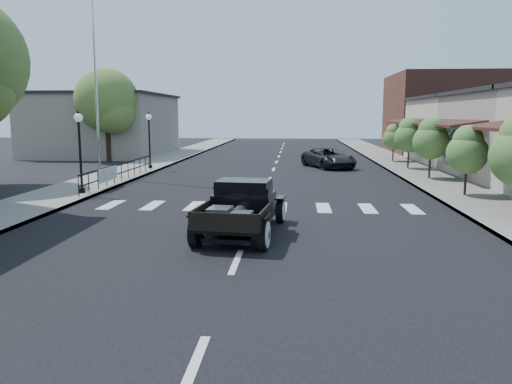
{
  "coord_description": "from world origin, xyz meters",
  "views": [
    {
      "loc": [
        1.33,
        -14.13,
        3.39
      ],
      "look_at": [
        0.13,
        1.29,
        1.0
      ],
      "focal_mm": 35.0,
      "sensor_mm": 36.0,
      "label": 1
    }
  ],
  "objects": [
    {
      "name": "big_tree_far",
      "position": [
        -12.5,
        22.0,
        3.39
      ],
      "size": [
        4.62,
        4.62,
        6.79
      ],
      "primitive_type": null,
      "color": "#536D2E",
      "rests_on": "ground"
    },
    {
      "name": "storefront_far",
      "position": [
        15.0,
        22.0,
        2.25
      ],
      "size": [
        10.0,
        9.0,
        4.5
      ],
      "primitive_type": "cube",
      "color": "beige",
      "rests_on": "ground"
    },
    {
      "name": "road",
      "position": [
        0.0,
        15.0,
        0.01
      ],
      "size": [
        14.0,
        80.0,
        0.02
      ],
      "primitive_type": "cube",
      "color": "black",
      "rests_on": "ground"
    },
    {
      "name": "hotrod_pickup",
      "position": [
        -0.14,
        -0.31,
        0.8
      ],
      "size": [
        2.64,
        4.81,
        1.59
      ],
      "primitive_type": null,
      "rotation": [
        0.0,
        0.0,
        -0.11
      ],
      "color": "black",
      "rests_on": "ground"
    },
    {
      "name": "lamp_post_b",
      "position": [
        -7.6,
        6.0,
        1.87
      ],
      "size": [
        0.36,
        0.36,
        3.44
      ],
      "primitive_type": null,
      "color": "black",
      "rests_on": "sidewalk_left"
    },
    {
      "name": "flagpole",
      "position": [
        -9.2,
        12.0,
        6.73
      ],
      "size": [
        0.12,
        0.12,
        13.16
      ],
      "primitive_type": "cylinder",
      "color": "silver",
      "rests_on": "sidewalk_left"
    },
    {
      "name": "small_tree_b",
      "position": [
        8.3,
        6.68,
        1.52
      ],
      "size": [
        1.64,
        1.64,
        2.74
      ],
      "primitive_type": null,
      "color": "#4B7234",
      "rests_on": "sidewalk_right"
    },
    {
      "name": "ground",
      "position": [
        0.0,
        0.0,
        0.0
      ],
      "size": [
        120.0,
        120.0,
        0.0
      ],
      "primitive_type": "plane",
      "color": "black",
      "rests_on": "ground"
    },
    {
      "name": "small_tree_d",
      "position": [
        8.3,
        17.16,
        1.65
      ],
      "size": [
        1.8,
        1.8,
        3.01
      ],
      "primitive_type": null,
      "color": "#4B7234",
      "rests_on": "sidewalk_right"
    },
    {
      "name": "low_building_left",
      "position": [
        -15.0,
        28.0,
        2.5
      ],
      "size": [
        10.0,
        12.0,
        5.0
      ],
      "primitive_type": "cube",
      "color": "gray",
      "rests_on": "ground"
    },
    {
      "name": "sidewalk_right",
      "position": [
        8.5,
        15.0,
        0.07
      ],
      "size": [
        3.0,
        80.0,
        0.15
      ],
      "primitive_type": "cube",
      "color": "gray",
      "rests_on": "ground"
    },
    {
      "name": "lamp_post_c",
      "position": [
        -7.6,
        16.0,
        1.87
      ],
      "size": [
        0.36,
        0.36,
        3.44
      ],
      "primitive_type": null,
      "color": "black",
      "rests_on": "sidewalk_left"
    },
    {
      "name": "road_markings",
      "position": [
        0.0,
        10.0,
        0.0
      ],
      "size": [
        12.0,
        60.0,
        0.06
      ],
      "primitive_type": null,
      "color": "silver",
      "rests_on": "ground"
    },
    {
      "name": "small_tree_c",
      "position": [
        8.3,
        12.2,
        1.67
      ],
      "size": [
        1.82,
        1.82,
        3.03
      ],
      "primitive_type": null,
      "color": "#4B7234",
      "rests_on": "sidewalk_right"
    },
    {
      "name": "banner",
      "position": [
        -7.22,
        8.0,
        0.45
      ],
      "size": [
        0.04,
        2.2,
        0.6
      ],
      "primitive_type": null,
      "color": "silver",
      "rests_on": "sidewalk_left"
    },
    {
      "name": "second_car",
      "position": [
        3.5,
        18.34,
        0.64
      ],
      "size": [
        3.76,
        5.07,
        1.28
      ],
      "primitive_type": "imported",
      "rotation": [
        0.0,
        0.0,
        0.4
      ],
      "color": "black",
      "rests_on": "ground"
    },
    {
      "name": "sidewalk_left",
      "position": [
        -8.5,
        15.0,
        0.07
      ],
      "size": [
        3.0,
        80.0,
        0.15
      ],
      "primitive_type": "cube",
      "color": "gray",
      "rests_on": "ground"
    },
    {
      "name": "small_tree_e",
      "position": [
        8.3,
        22.02,
        1.41
      ],
      "size": [
        1.52,
        1.52,
        2.53
      ],
      "primitive_type": null,
      "color": "#4B7234",
      "rests_on": "sidewalk_right"
    },
    {
      "name": "far_building_right",
      "position": [
        15.5,
        32.0,
        3.5
      ],
      "size": [
        11.0,
        10.0,
        7.0
      ],
      "primitive_type": "cube",
      "color": "brown",
      "rests_on": "ground"
    },
    {
      "name": "railing",
      "position": [
        -7.3,
        10.0,
        0.65
      ],
      "size": [
        0.08,
        10.0,
        1.0
      ],
      "primitive_type": null,
      "color": "black",
      "rests_on": "sidewalk_left"
    }
  ]
}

